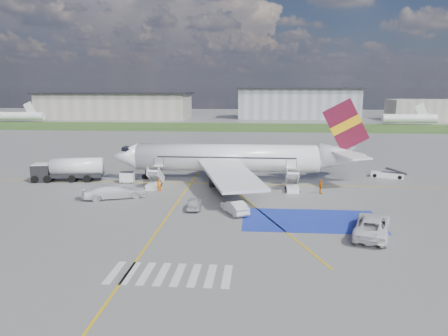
{
  "coord_description": "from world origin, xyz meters",
  "views": [
    {
      "loc": [
        4.62,
        -47.62,
        13.76
      ],
      "look_at": [
        0.24,
        5.62,
        3.5
      ],
      "focal_mm": 35.0,
      "sensor_mm": 36.0,
      "label": 1
    }
  ],
  "objects_px": {
    "van_white_a": "(373,222)",
    "belt_loader": "(388,175)",
    "gpu_cart": "(127,178)",
    "car_silver_b": "(235,207)",
    "car_silver_a": "(194,203)",
    "airliner": "(238,158)",
    "fuel_tanker": "(69,171)",
    "van_white_b": "(115,189)"
  },
  "relations": [
    {
      "from": "belt_loader",
      "to": "van_white_a",
      "type": "relative_size",
      "value": 0.81
    },
    {
      "from": "fuel_tanker",
      "to": "belt_loader",
      "type": "distance_m",
      "value": 47.14
    },
    {
      "from": "airliner",
      "to": "gpu_cart",
      "type": "distance_m",
      "value": 15.98
    },
    {
      "from": "airliner",
      "to": "car_silver_b",
      "type": "bearing_deg",
      "value": -88.1
    },
    {
      "from": "van_white_a",
      "to": "car_silver_a",
      "type": "bearing_deg",
      "value": -4.32
    },
    {
      "from": "van_white_b",
      "to": "van_white_a",
      "type": "bearing_deg",
      "value": -133.89
    },
    {
      "from": "van_white_a",
      "to": "van_white_b",
      "type": "bearing_deg",
      "value": -3.9
    },
    {
      "from": "car_silver_b",
      "to": "car_silver_a",
      "type": "bearing_deg",
      "value": -44.79
    },
    {
      "from": "gpu_cart",
      "to": "belt_loader",
      "type": "distance_m",
      "value": 38.55
    },
    {
      "from": "car_silver_a",
      "to": "van_white_b",
      "type": "height_order",
      "value": "van_white_b"
    },
    {
      "from": "fuel_tanker",
      "to": "van_white_a",
      "type": "bearing_deg",
      "value": -36.15
    },
    {
      "from": "van_white_a",
      "to": "airliner",
      "type": "bearing_deg",
      "value": -40.71
    },
    {
      "from": "gpu_cart",
      "to": "belt_loader",
      "type": "height_order",
      "value": "gpu_cart"
    },
    {
      "from": "airliner",
      "to": "fuel_tanker",
      "type": "bearing_deg",
      "value": -175.51
    },
    {
      "from": "fuel_tanker",
      "to": "van_white_b",
      "type": "xyz_separation_m",
      "value": [
        9.81,
        -9.03,
        -0.28
      ]
    },
    {
      "from": "car_silver_b",
      "to": "van_white_b",
      "type": "relative_size",
      "value": 0.77
    },
    {
      "from": "fuel_tanker",
      "to": "gpu_cart",
      "type": "height_order",
      "value": "fuel_tanker"
    },
    {
      "from": "gpu_cart",
      "to": "car_silver_a",
      "type": "distance_m",
      "value": 16.89
    },
    {
      "from": "van_white_a",
      "to": "belt_loader",
      "type": "bearing_deg",
      "value": -91.25
    },
    {
      "from": "fuel_tanker",
      "to": "van_white_a",
      "type": "xyz_separation_m",
      "value": [
        38.02,
        -19.9,
        -0.21
      ]
    },
    {
      "from": "car_silver_a",
      "to": "van_white_a",
      "type": "bearing_deg",
      "value": 154.99
    },
    {
      "from": "gpu_cart",
      "to": "van_white_b",
      "type": "height_order",
      "value": "van_white_b"
    },
    {
      "from": "gpu_cart",
      "to": "belt_loader",
      "type": "bearing_deg",
      "value": 7.69
    },
    {
      "from": "gpu_cart",
      "to": "car_silver_b",
      "type": "distance_m",
      "value": 21.22
    },
    {
      "from": "fuel_tanker",
      "to": "car_silver_a",
      "type": "xyz_separation_m",
      "value": [
        20.23,
        -12.89,
        -0.74
      ]
    },
    {
      "from": "airliner",
      "to": "gpu_cart",
      "type": "relative_size",
      "value": 18.61
    },
    {
      "from": "fuel_tanker",
      "to": "airliner",
      "type": "bearing_deg",
      "value": -4.03
    },
    {
      "from": "van_white_b",
      "to": "belt_loader",
      "type": "bearing_deg",
      "value": -90.38
    },
    {
      "from": "car_silver_b",
      "to": "van_white_a",
      "type": "relative_size",
      "value": 0.7
    },
    {
      "from": "belt_loader",
      "to": "car_silver_b",
      "type": "bearing_deg",
      "value": -118.81
    },
    {
      "from": "airliner",
      "to": "fuel_tanker",
      "type": "relative_size",
      "value": 3.63
    },
    {
      "from": "belt_loader",
      "to": "car_silver_a",
      "type": "distance_m",
      "value": 32.66
    },
    {
      "from": "van_white_b",
      "to": "airliner",
      "type": "bearing_deg",
      "value": -75.83
    },
    {
      "from": "airliner",
      "to": "fuel_tanker",
      "type": "height_order",
      "value": "airliner"
    },
    {
      "from": "fuel_tanker",
      "to": "belt_loader",
      "type": "height_order",
      "value": "fuel_tanker"
    },
    {
      "from": "airliner",
      "to": "car_silver_a",
      "type": "xyz_separation_m",
      "value": [
        -4.1,
        -14.81,
        -2.72
      ]
    },
    {
      "from": "gpu_cart",
      "to": "car_silver_b",
      "type": "relative_size",
      "value": 0.44
    },
    {
      "from": "airliner",
      "to": "car_silver_a",
      "type": "relative_size",
      "value": 9.33
    },
    {
      "from": "fuel_tanker",
      "to": "van_white_a",
      "type": "distance_m",
      "value": 42.91
    },
    {
      "from": "airliner",
      "to": "fuel_tanker",
      "type": "xyz_separation_m",
      "value": [
        -24.33,
        -1.91,
        -1.98
      ]
    },
    {
      "from": "belt_loader",
      "to": "car_silver_a",
      "type": "xyz_separation_m",
      "value": [
        -26.48,
        -19.11,
        0.3
      ]
    },
    {
      "from": "gpu_cart",
      "to": "car_silver_a",
      "type": "relative_size",
      "value": 0.5
    }
  ]
}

